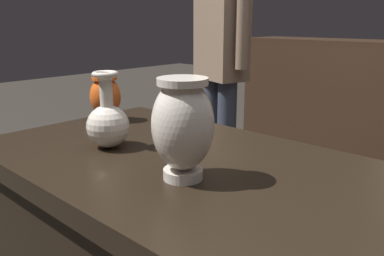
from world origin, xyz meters
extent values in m
cube|color=black|center=(0.00, 0.00, 0.78)|extent=(1.20, 0.64, 0.05)
cylinder|color=silver|center=(0.03, -0.09, 0.81)|extent=(0.08, 0.08, 0.02)
ellipsoid|color=silver|center=(0.03, -0.09, 0.92)|extent=(0.13, 0.13, 0.19)
cylinder|color=silver|center=(0.03, -0.09, 1.01)|extent=(0.10, 0.10, 0.01)
cylinder|color=#E55B1E|center=(-0.52, 0.10, 0.81)|extent=(0.06, 0.06, 0.02)
ellipsoid|color=#E55B1E|center=(-0.52, 0.10, 0.88)|extent=(0.10, 0.10, 0.13)
cylinder|color=#E55B1E|center=(-0.52, 0.10, 0.94)|extent=(0.08, 0.08, 0.01)
sphere|color=silver|center=(-0.27, -0.07, 0.86)|extent=(0.11, 0.11, 0.11)
cylinder|color=silver|center=(-0.27, -0.07, 0.95)|extent=(0.03, 0.03, 0.09)
torus|color=silver|center=(-0.27, -0.07, 0.99)|extent=(0.07, 0.07, 0.01)
cylinder|color=#333847|center=(-0.79, 1.12, 0.40)|extent=(0.11, 0.11, 0.80)
cylinder|color=#333847|center=(-0.94, 1.17, 0.40)|extent=(0.11, 0.11, 0.80)
cube|color=#846B56|center=(-0.86, 1.14, 1.11)|extent=(0.36, 0.27, 0.63)
cylinder|color=#846B56|center=(-0.67, 1.08, 1.14)|extent=(0.07, 0.07, 0.54)
cylinder|color=#846B56|center=(-1.05, 1.20, 1.14)|extent=(0.07, 0.07, 0.54)
camera|label=1|loc=(0.59, -0.66, 1.13)|focal=37.51mm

